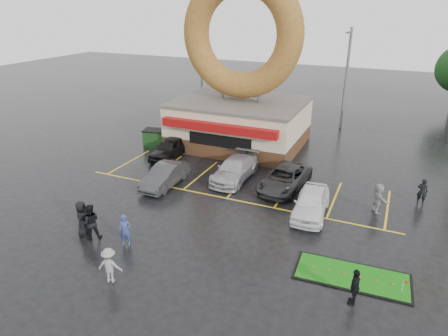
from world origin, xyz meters
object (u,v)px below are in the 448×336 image
at_px(person_blue, 125,230).
at_px(person_cameraman, 355,287).
at_px(putting_green, 352,276).
at_px(car_black, 169,148).
at_px(car_grey, 285,178).
at_px(car_dgrey, 165,176).
at_px(car_white, 311,203).
at_px(donut_shop, 240,91).
at_px(car_silver, 235,169).
at_px(streetlight_mid, 346,77).
at_px(dumpster, 156,138).
at_px(streetlight_left, 201,69).

relative_size(person_blue, person_cameraman, 1.04).
height_order(person_cameraman, putting_green, person_cameraman).
xyz_separation_m(car_black, car_grey, (9.53, -1.79, -0.04)).
distance_m(car_dgrey, car_white, 9.42).
bearing_deg(car_white, car_grey, 126.15).
relative_size(donut_shop, person_cameraman, 8.60).
bearing_deg(person_blue, car_silver, 52.86).
relative_size(car_white, person_cameraman, 2.75).
relative_size(car_silver, person_cameraman, 3.14).
relative_size(car_white, putting_green, 0.87).
height_order(car_silver, putting_green, car_silver).
distance_m(streetlight_mid, car_grey, 15.32).
height_order(car_black, car_silver, car_black).
relative_size(streetlight_mid, car_white, 2.09).
bearing_deg(car_dgrey, car_grey, 20.59).
relative_size(car_dgrey, car_grey, 0.85).
bearing_deg(donut_shop, car_white, -49.58).
height_order(donut_shop, dumpster, donut_shop).
bearing_deg(donut_shop, putting_green, -52.37).
distance_m(streetlight_mid, person_cameraman, 24.48).
bearing_deg(dumpster, person_blue, -75.78).
bearing_deg(car_silver, car_black, 164.27).
bearing_deg(putting_green, streetlight_left, 130.33).
distance_m(streetlight_left, car_silver, 17.07).
bearing_deg(person_blue, car_black, 84.90).
xyz_separation_m(car_white, dumpster, (-14.18, 6.28, -0.09)).
bearing_deg(streetlight_left, dumpster, -85.01).
height_order(donut_shop, car_dgrey, donut_shop).
bearing_deg(car_grey, car_white, -44.39).
bearing_deg(donut_shop, person_blue, -88.23).
bearing_deg(car_black, putting_green, -35.35).
relative_size(donut_shop, putting_green, 2.72).
bearing_deg(streetlight_left, car_grey, -46.99).
height_order(donut_shop, streetlight_left, donut_shop).
relative_size(streetlight_left, person_blue, 5.51).
bearing_deg(streetlight_left, car_silver, -55.63).
bearing_deg(car_white, putting_green, -62.51).
height_order(car_dgrey, car_silver, car_silver).
distance_m(donut_shop, car_grey, 9.67).
relative_size(person_cameraman, dumpster, 0.87).
height_order(person_cameraman, dumpster, person_cameraman).
relative_size(streetlight_mid, putting_green, 1.81).
distance_m(streetlight_mid, car_white, 17.91).
distance_m(car_dgrey, person_blue, 6.90).
xyz_separation_m(car_black, putting_green, (14.69, -9.22, -0.69)).
distance_m(streetlight_left, car_dgrey, 17.84).
relative_size(streetlight_mid, car_silver, 1.83).
xyz_separation_m(person_blue, putting_green, (10.45, 1.92, -0.78)).
xyz_separation_m(streetlight_left, dumpster, (0.89, -10.14, -4.13)).
relative_size(person_blue, putting_green, 0.33).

